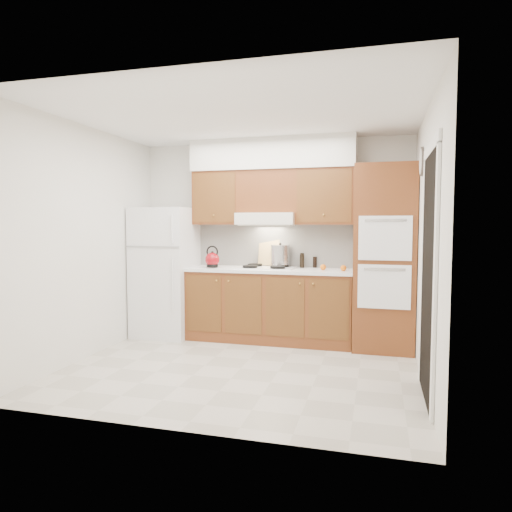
% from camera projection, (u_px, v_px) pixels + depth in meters
% --- Properties ---
extents(floor, '(3.60, 3.60, 0.00)m').
position_uv_depth(floor, '(241.00, 368.00, 4.77)').
color(floor, beige).
rests_on(floor, ground).
extents(ceiling, '(3.60, 3.60, 0.00)m').
position_uv_depth(ceiling, '(240.00, 115.00, 4.58)').
color(ceiling, white).
rests_on(ceiling, wall_back).
extents(wall_back, '(3.60, 0.02, 2.60)m').
position_uv_depth(wall_back, '(273.00, 239.00, 6.12)').
color(wall_back, white).
rests_on(wall_back, floor).
extents(wall_left, '(0.02, 3.00, 2.60)m').
position_uv_depth(wall_left, '(88.00, 242.00, 5.14)').
color(wall_left, white).
rests_on(wall_left, floor).
extents(wall_right, '(0.02, 3.00, 2.60)m').
position_uv_depth(wall_right, '(427.00, 247.00, 4.21)').
color(wall_right, white).
rests_on(wall_right, floor).
extents(fridge, '(0.75, 0.72, 1.72)m').
position_uv_depth(fridge, '(166.00, 272.00, 6.17)').
color(fridge, white).
rests_on(fridge, floor).
extents(base_cabinets, '(2.11, 0.60, 0.90)m').
position_uv_depth(base_cabinets, '(269.00, 306.00, 5.88)').
color(base_cabinets, brown).
rests_on(base_cabinets, floor).
extents(countertop, '(2.13, 0.62, 0.04)m').
position_uv_depth(countertop, '(269.00, 270.00, 5.84)').
color(countertop, white).
rests_on(countertop, base_cabinets).
extents(backsplash, '(2.11, 0.03, 0.56)m').
position_uv_depth(backsplash, '(274.00, 245.00, 6.10)').
color(backsplash, white).
rests_on(backsplash, countertop).
extents(oven_cabinet, '(0.70, 0.65, 2.20)m').
position_uv_depth(oven_cabinet, '(384.00, 258.00, 5.45)').
color(oven_cabinet, brown).
rests_on(oven_cabinet, floor).
extents(upper_cab_left, '(0.63, 0.33, 0.70)m').
position_uv_depth(upper_cab_left, '(218.00, 198.00, 6.11)').
color(upper_cab_left, brown).
rests_on(upper_cab_left, wall_back).
extents(upper_cab_right, '(0.73, 0.33, 0.70)m').
position_uv_depth(upper_cab_right, '(325.00, 197.00, 5.74)').
color(upper_cab_right, brown).
rests_on(upper_cab_right, wall_back).
extents(range_hood, '(0.75, 0.45, 0.15)m').
position_uv_depth(range_hood, '(267.00, 219.00, 5.89)').
color(range_hood, silver).
rests_on(range_hood, wall_back).
extents(upper_cab_over_hood, '(0.75, 0.33, 0.55)m').
position_uv_depth(upper_cab_over_hood, '(268.00, 192.00, 5.92)').
color(upper_cab_over_hood, brown).
rests_on(upper_cab_over_hood, range_hood).
extents(soffit, '(2.13, 0.36, 0.40)m').
position_uv_depth(soffit, '(272.00, 155.00, 5.86)').
color(soffit, silver).
rests_on(soffit, wall_back).
extents(cooktop, '(0.74, 0.50, 0.01)m').
position_uv_depth(cooktop, '(266.00, 268.00, 5.87)').
color(cooktop, white).
rests_on(cooktop, countertop).
extents(doorway, '(0.02, 0.90, 2.10)m').
position_uv_depth(doorway, '(428.00, 278.00, 3.89)').
color(doorway, black).
rests_on(doorway, floor).
extents(wall_clock, '(0.02, 0.30, 0.30)m').
position_uv_depth(wall_clock, '(422.00, 162.00, 4.68)').
color(wall_clock, '#3F3833').
rests_on(wall_clock, wall_right).
extents(kettle, '(0.24, 0.24, 0.19)m').
position_uv_depth(kettle, '(212.00, 260.00, 5.93)').
color(kettle, maroon).
rests_on(kettle, countertop).
extents(cutting_board, '(0.28, 0.10, 0.37)m').
position_uv_depth(cutting_board, '(269.00, 252.00, 6.09)').
color(cutting_board, tan).
rests_on(cutting_board, countertop).
extents(stock_pot, '(0.31, 0.31, 0.26)m').
position_uv_depth(stock_pot, '(280.00, 255.00, 5.96)').
color(stock_pot, '#B7B7BB').
rests_on(stock_pot, cooktop).
extents(condiment_a, '(0.06, 0.06, 0.19)m').
position_uv_depth(condiment_a, '(302.00, 260.00, 5.90)').
color(condiment_a, black).
rests_on(condiment_a, countertop).
extents(condiment_b, '(0.06, 0.06, 0.17)m').
position_uv_depth(condiment_b, '(302.00, 261.00, 5.91)').
color(condiment_b, black).
rests_on(condiment_b, countertop).
extents(condiment_c, '(0.07, 0.07, 0.14)m').
position_uv_depth(condiment_c, '(315.00, 262.00, 5.94)').
color(condiment_c, black).
rests_on(condiment_c, countertop).
extents(orange_near, '(0.09, 0.09, 0.07)m').
position_uv_depth(orange_near, '(343.00, 268.00, 5.50)').
color(orange_near, orange).
rests_on(orange_near, countertop).
extents(orange_far, '(0.08, 0.08, 0.07)m').
position_uv_depth(orange_far, '(323.00, 267.00, 5.61)').
color(orange_far, '#E0490B').
rests_on(orange_far, countertop).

